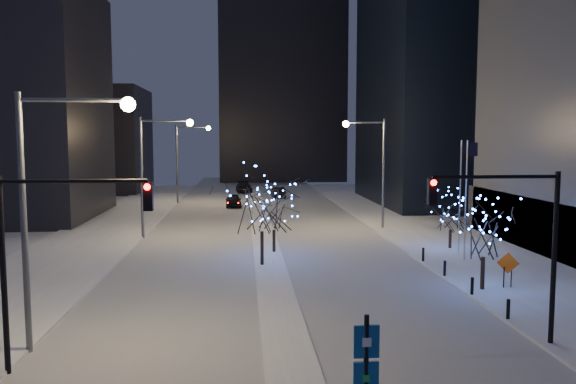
{
  "coord_description": "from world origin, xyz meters",
  "views": [
    {
      "loc": [
        -1.7,
        -19.79,
        8.27
      ],
      "look_at": [
        1.05,
        14.26,
        5.0
      ],
      "focal_mm": 35.0,
      "sensor_mm": 36.0,
      "label": 1
    }
  ],
  "objects": [
    {
      "name": "ground",
      "position": [
        0.0,
        0.0,
        0.0
      ],
      "size": [
        160.0,
        160.0,
        0.0
      ],
      "primitive_type": "plane",
      "color": "silver",
      "rests_on": "ground"
    },
    {
      "name": "road",
      "position": [
        0.0,
        35.0,
        0.01
      ],
      "size": [
        20.0,
        130.0,
        0.02
      ],
      "primitive_type": "cube",
      "color": "#9EA4AD",
      "rests_on": "ground"
    },
    {
      "name": "median",
      "position": [
        0.0,
        30.0,
        0.07
      ],
      "size": [
        2.0,
        80.0,
        0.15
      ],
      "primitive_type": "cube",
      "color": "silver",
      "rests_on": "ground"
    },
    {
      "name": "east_sidewalk",
      "position": [
        15.0,
        20.0,
        0.07
      ],
      "size": [
        10.0,
        90.0,
        0.15
      ],
      "primitive_type": "cube",
      "color": "silver",
      "rests_on": "ground"
    },
    {
      "name": "west_sidewalk",
      "position": [
        -14.0,
        20.0,
        0.07
      ],
      "size": [
        8.0,
        90.0,
        0.15
      ],
      "primitive_type": "cube",
      "color": "silver",
      "rests_on": "ground"
    },
    {
      "name": "filler_west_far",
      "position": [
        -26.0,
        70.0,
        8.0
      ],
      "size": [
        18.0,
        16.0,
        16.0
      ],
      "primitive_type": "cube",
      "color": "black",
      "rests_on": "ground"
    },
    {
      "name": "horizon_block",
      "position": [
        6.0,
        92.0,
        21.0
      ],
      "size": [
        24.0,
        14.0,
        42.0
      ],
      "primitive_type": "cube",
      "color": "black",
      "rests_on": "ground"
    },
    {
      "name": "street_lamp_w_near",
      "position": [
        -8.94,
        2.0,
        6.5
      ],
      "size": [
        4.4,
        0.56,
        10.0
      ],
      "color": "#595E66",
      "rests_on": "ground"
    },
    {
      "name": "street_lamp_w_mid",
      "position": [
        -8.94,
        27.0,
        6.5
      ],
      "size": [
        4.4,
        0.56,
        10.0
      ],
      "color": "#595E66",
      "rests_on": "ground"
    },
    {
      "name": "street_lamp_w_far",
      "position": [
        -8.94,
        52.0,
        6.5
      ],
      "size": [
        4.4,
        0.56,
        10.0
      ],
      "color": "#595E66",
      "rests_on": "ground"
    },
    {
      "name": "street_lamp_east",
      "position": [
        10.08,
        30.0,
        6.45
      ],
      "size": [
        3.9,
        0.56,
        10.0
      ],
      "color": "#595E66",
      "rests_on": "ground"
    },
    {
      "name": "traffic_signal_west",
      "position": [
        -8.44,
        -0.0,
        4.76
      ],
      "size": [
        5.26,
        0.43,
        7.0
      ],
      "color": "black",
      "rests_on": "ground"
    },
    {
      "name": "traffic_signal_east",
      "position": [
        8.94,
        1.0,
        4.76
      ],
      "size": [
        5.26,
        0.43,
        7.0
      ],
      "color": "black",
      "rests_on": "ground"
    },
    {
      "name": "flagpoles",
      "position": [
        13.37,
        17.25,
        4.8
      ],
      "size": [
        1.35,
        2.6,
        8.0
      ],
      "color": "silver",
      "rests_on": "east_sidewalk"
    },
    {
      "name": "bollards",
      "position": [
        10.2,
        10.0,
        0.6
      ],
      "size": [
        0.16,
        12.16,
        0.9
      ],
      "color": "black",
      "rests_on": "east_sidewalk"
    },
    {
      "name": "car_near",
      "position": [
        -2.88,
        48.0,
        0.77
      ],
      "size": [
        1.96,
        4.58,
        1.54
      ],
      "primitive_type": "imported",
      "rotation": [
        0.0,
        0.0,
        0.03
      ],
      "color": "black",
      "rests_on": "ground"
    },
    {
      "name": "car_mid",
      "position": [
        3.21,
        58.08,
        0.76
      ],
      "size": [
        1.87,
        4.68,
        1.51
      ],
      "primitive_type": "imported",
      "rotation": [
        0.0,
        0.0,
        3.2
      ],
      "color": "black",
      "rests_on": "ground"
    },
    {
      "name": "car_far",
      "position": [
        -1.56,
        65.92,
        0.81
      ],
      "size": [
        2.66,
        5.71,
        1.61
      ],
      "primitive_type": "imported",
      "rotation": [
        0.0,
        0.0,
        0.07
      ],
      "color": "black",
      "rests_on": "ground"
    },
    {
      "name": "holiday_tree_median_near",
      "position": [
        -0.5,
        15.84,
        4.25
      ],
      "size": [
        6.68,
        6.68,
        6.43
      ],
      "color": "black",
      "rests_on": "median"
    },
    {
      "name": "holiday_tree_median_far",
      "position": [
        0.5,
        19.94,
        3.09
      ],
      "size": [
        3.94,
        3.94,
        4.57
      ],
      "color": "black",
      "rests_on": "median"
    },
    {
      "name": "holiday_tree_plaza_near",
      "position": [
        11.17,
        8.96,
        3.31
      ],
      "size": [
        4.76,
        4.76,
        4.84
      ],
      "color": "black",
      "rests_on": "east_sidewalk"
    },
    {
      "name": "holiday_tree_plaza_far",
      "position": [
        13.63,
        20.24,
        2.96
      ],
      "size": [
        4.42,
        4.42,
        4.54
      ],
      "color": "black",
      "rests_on": "east_sidewalk"
    },
    {
      "name": "wayfinding_sign",
      "position": [
        1.45,
        -6.0,
        2.31
      ],
      "size": [
        0.67,
        0.13,
        3.76
      ],
      "rotation": [
        0.0,
        0.0,
        0.0
      ],
      "color": "black",
      "rests_on": "ground"
    },
    {
      "name": "construction_sign",
      "position": [
        12.68,
        9.18,
        1.32
      ],
      "size": [
        1.1,
        0.51,
        1.95
      ],
      "rotation": [
        0.0,
        0.0,
        -0.41
      ],
      "color": "black",
      "rests_on": "east_sidewalk"
    }
  ]
}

